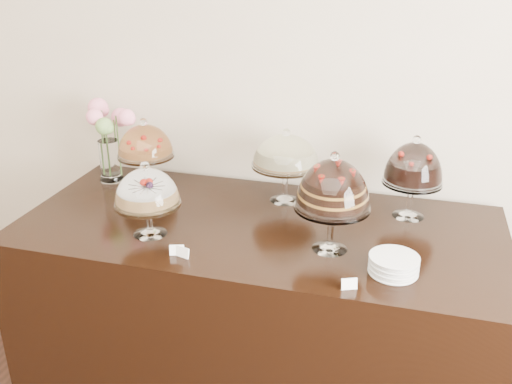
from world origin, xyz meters
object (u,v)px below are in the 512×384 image
(cake_stand_dark_choco, at_px, (414,167))
(cake_stand_fruit_tart, at_px, (145,144))
(cake_stand_choco_layer, at_px, (333,188))
(flower_vase, at_px, (109,133))
(display_counter, at_px, (259,306))
(cake_stand_sugar_sponge, at_px, (147,191))
(plate_stack, at_px, (394,265))
(cake_stand_cheesecake, at_px, (286,154))

(cake_stand_dark_choco, distance_m, cake_stand_fruit_tart, 1.34)
(cake_stand_choco_layer, height_order, flower_vase, cake_stand_choco_layer)
(display_counter, xyz_separation_m, cake_stand_sugar_sponge, (-0.44, -0.22, 0.66))
(cake_stand_sugar_sponge, relative_size, plate_stack, 1.81)
(cake_stand_choco_layer, xyz_separation_m, cake_stand_fruit_tart, (-1.03, 0.42, -0.04))
(cake_stand_choco_layer, xyz_separation_m, cake_stand_cheesecake, (-0.29, 0.44, -0.03))
(cake_stand_dark_choco, relative_size, flower_vase, 0.93)
(cake_stand_choco_layer, distance_m, cake_stand_fruit_tart, 1.11)
(cake_stand_dark_choco, xyz_separation_m, plate_stack, (-0.04, -0.55, -0.21))
(display_counter, relative_size, cake_stand_fruit_tart, 5.92)
(flower_vase, bearing_deg, cake_stand_choco_layer, -20.33)
(cake_stand_dark_choco, height_order, cake_stand_fruit_tart, cake_stand_dark_choco)
(cake_stand_fruit_tart, bearing_deg, cake_stand_choco_layer, -22.04)
(cake_stand_choco_layer, relative_size, cake_stand_dark_choco, 1.09)
(cake_stand_cheesecake, height_order, plate_stack, cake_stand_cheesecake)
(cake_stand_fruit_tart, bearing_deg, cake_stand_dark_choco, -0.03)
(cake_stand_sugar_sponge, relative_size, cake_stand_cheesecake, 0.91)
(flower_vase, bearing_deg, cake_stand_sugar_sponge, -48.80)
(display_counter, relative_size, cake_stand_cheesecake, 5.88)
(cake_stand_dark_choco, bearing_deg, cake_stand_fruit_tart, 179.97)
(cake_stand_choco_layer, relative_size, cake_stand_cheesecake, 1.16)
(cake_stand_fruit_tart, bearing_deg, flower_vase, 167.67)
(display_counter, bearing_deg, flower_vase, 160.52)
(cake_stand_cheesecake, bearing_deg, cake_stand_choco_layer, -55.99)
(cake_stand_sugar_sponge, height_order, flower_vase, flower_vase)
(cake_stand_dark_choco, bearing_deg, cake_stand_cheesecake, 178.26)
(flower_vase, bearing_deg, cake_stand_dark_choco, -1.88)
(plate_stack, bearing_deg, flower_vase, 158.73)
(display_counter, distance_m, cake_stand_cheesecake, 0.76)
(cake_stand_sugar_sponge, bearing_deg, cake_stand_choco_layer, 5.61)
(cake_stand_sugar_sponge, bearing_deg, flower_vase, 131.20)
(cake_stand_choco_layer, relative_size, plate_stack, 2.31)
(cake_stand_sugar_sponge, xyz_separation_m, flower_vase, (-0.48, 0.55, 0.05))
(cake_stand_fruit_tart, relative_size, flower_vase, 0.87)
(cake_stand_fruit_tart, height_order, plate_stack, cake_stand_fruit_tart)
(plate_stack, bearing_deg, cake_stand_cheesecake, 134.92)
(cake_stand_choco_layer, bearing_deg, cake_stand_cheesecake, 124.01)
(cake_stand_cheesecake, xyz_separation_m, cake_stand_dark_choco, (0.60, -0.02, 0.00))
(cake_stand_cheesecake, xyz_separation_m, cake_stand_fruit_tart, (-0.74, -0.02, -0.01))
(cake_stand_sugar_sponge, xyz_separation_m, plate_stack, (1.05, -0.05, -0.17))
(cake_stand_choco_layer, xyz_separation_m, flower_vase, (-1.26, 0.47, -0.02))
(cake_stand_cheesecake, bearing_deg, cake_stand_dark_choco, -1.74)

